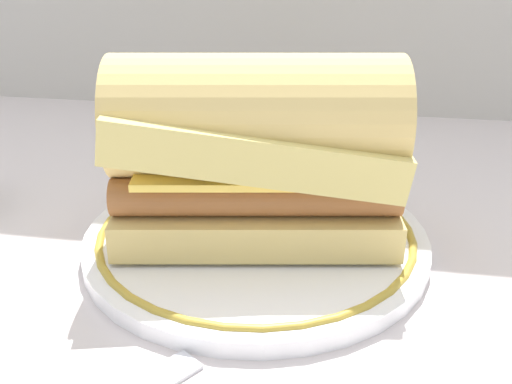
% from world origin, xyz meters
% --- Properties ---
extents(ground_plane, '(1.50, 1.50, 0.00)m').
position_xyz_m(ground_plane, '(0.00, 0.00, 0.00)').
color(ground_plane, beige).
extents(plate, '(0.25, 0.25, 0.01)m').
position_xyz_m(plate, '(0.01, -0.01, 0.01)').
color(plate, white).
rests_on(plate, ground_plane).
extents(sausage_sandwich, '(0.21, 0.13, 0.13)m').
position_xyz_m(sausage_sandwich, '(0.01, -0.01, 0.08)').
color(sausage_sandwich, '#D7BC6D').
rests_on(sausage_sandwich, plate).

